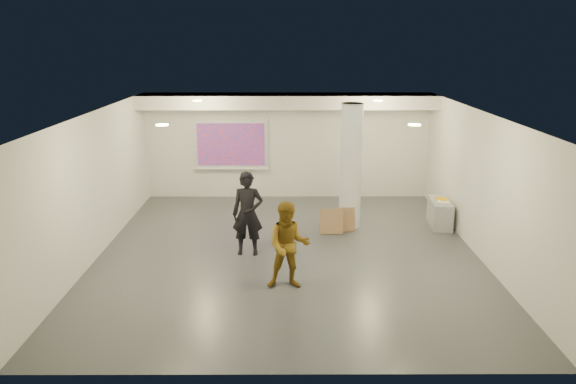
{
  "coord_description": "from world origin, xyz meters",
  "views": [
    {
      "loc": [
        -0.04,
        -11.23,
        4.41
      ],
      "look_at": [
        0.0,
        0.4,
        1.25
      ],
      "focal_mm": 35.0,
      "sensor_mm": 36.0,
      "label": 1
    }
  ],
  "objects_px": {
    "woman": "(248,214)",
    "man": "(289,245)",
    "column": "(351,166)",
    "credenza": "(440,213)",
    "projection_screen": "(231,145)"
  },
  "relations": [
    {
      "from": "column",
      "to": "projection_screen",
      "type": "height_order",
      "value": "column"
    },
    {
      "from": "column",
      "to": "man",
      "type": "distance_m",
      "value": 3.86
    },
    {
      "from": "credenza",
      "to": "man",
      "type": "distance_m",
      "value": 5.15
    },
    {
      "from": "woman",
      "to": "man",
      "type": "distance_m",
      "value": 1.88
    },
    {
      "from": "credenza",
      "to": "woman",
      "type": "xyz_separation_m",
      "value": [
        -4.57,
        -1.86,
        0.57
      ]
    },
    {
      "from": "projection_screen",
      "to": "man",
      "type": "height_order",
      "value": "projection_screen"
    },
    {
      "from": "credenza",
      "to": "woman",
      "type": "height_order",
      "value": "woman"
    },
    {
      "from": "man",
      "to": "credenza",
      "type": "bearing_deg",
      "value": 42.81
    },
    {
      "from": "projection_screen",
      "to": "woman",
      "type": "bearing_deg",
      "value": -80.42
    },
    {
      "from": "projection_screen",
      "to": "man",
      "type": "xyz_separation_m",
      "value": [
        1.6,
        -6.14,
        -0.71
      ]
    },
    {
      "from": "woman",
      "to": "projection_screen",
      "type": "bearing_deg",
      "value": 101.34
    },
    {
      "from": "projection_screen",
      "to": "man",
      "type": "bearing_deg",
      "value": -75.37
    },
    {
      "from": "man",
      "to": "woman",
      "type": "bearing_deg",
      "value": 116.18
    },
    {
      "from": "column",
      "to": "credenza",
      "type": "bearing_deg",
      "value": 1.15
    },
    {
      "from": "credenza",
      "to": "woman",
      "type": "distance_m",
      "value": 4.96
    }
  ]
}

